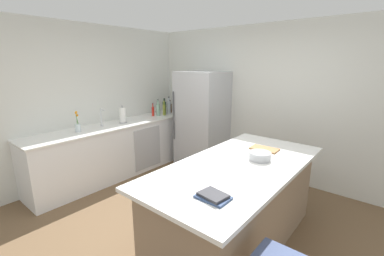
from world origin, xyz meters
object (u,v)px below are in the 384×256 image
object	(u,v)px
vinegar_bottle	(177,106)
syrup_bottle	(170,108)
hot_sauce_bottle	(153,111)
mixing_bowl	(260,156)
cookbook_stack	(213,196)
cutting_board	(264,149)
wine_bottle	(164,108)
flower_vase	(78,126)
sink_faucet	(102,117)
olive_oil_bottle	(164,109)
paper_towel_roll	(123,115)
refrigerator	(202,120)
gin_bottle	(158,109)
kitchen_island	(237,203)
soda_bottle	(169,107)

from	to	relation	value
vinegar_bottle	syrup_bottle	xyz separation A→B (m)	(-0.10, -0.10, -0.02)
hot_sauce_bottle	mixing_bowl	distance (m)	2.89
vinegar_bottle	cookbook_stack	bearing A→B (deg)	-42.42
cutting_board	wine_bottle	bearing A→B (deg)	162.38
flower_vase	sink_faucet	bearing A→B (deg)	95.32
flower_vase	olive_oil_bottle	xyz separation A→B (m)	(0.09, 1.77, 0.03)
flower_vase	cutting_board	size ratio (longest dim) A/B	0.96
sink_faucet	vinegar_bottle	distance (m)	1.72
paper_towel_roll	hot_sauce_bottle	bearing A→B (deg)	94.63
flower_vase	hot_sauce_bottle	distance (m)	1.59
refrigerator	paper_towel_roll	size ratio (longest dim) A/B	5.82
syrup_bottle	wine_bottle	size ratio (longest dim) A/B	0.81
cookbook_stack	sink_faucet	bearing A→B (deg)	164.90
olive_oil_bottle	gin_bottle	world-z (taller)	gin_bottle
cutting_board	hot_sauce_bottle	bearing A→B (deg)	168.32
vinegar_bottle	gin_bottle	bearing A→B (deg)	-96.48
kitchen_island	refrigerator	world-z (taller)	refrigerator
hot_sauce_bottle	cookbook_stack	world-z (taller)	hot_sauce_bottle
syrup_bottle	cookbook_stack	size ratio (longest dim) A/B	1.04
cookbook_stack	soda_bottle	bearing A→B (deg)	140.31
sink_faucet	hot_sauce_bottle	world-z (taller)	sink_faucet
refrigerator	hot_sauce_bottle	world-z (taller)	refrigerator
flower_vase	vinegar_bottle	distance (m)	2.16
refrigerator	sink_faucet	xyz separation A→B (m)	(-0.94, -1.54, 0.17)
hot_sauce_bottle	refrigerator	bearing A→B (deg)	22.53
gin_bottle	hot_sauce_bottle	bearing A→B (deg)	-129.43
refrigerator	kitchen_island	bearing A→B (deg)	-42.70
refrigerator	sink_faucet	size ratio (longest dim) A/B	6.05
paper_towel_roll	syrup_bottle	world-z (taller)	paper_towel_roll
gin_bottle	cookbook_stack	world-z (taller)	gin_bottle
wine_bottle	kitchen_island	bearing A→B (deg)	-29.08
syrup_bottle	gin_bottle	distance (m)	0.40
soda_bottle	paper_towel_roll	bearing A→B (deg)	-90.61
kitchen_island	gin_bottle	world-z (taller)	gin_bottle
flower_vase	syrup_bottle	distance (m)	2.06
soda_bottle	gin_bottle	size ratio (longest dim) A/B	1.06
vinegar_bottle	wine_bottle	world-z (taller)	vinegar_bottle
olive_oil_bottle	wine_bottle	bearing A→B (deg)	133.24
sink_faucet	hot_sauce_bottle	xyz separation A→B (m)	(-0.01, 1.15, -0.06)
soda_bottle	hot_sauce_bottle	world-z (taller)	soda_bottle
kitchen_island	cutting_board	distance (m)	0.77
wine_bottle	cutting_board	bearing A→B (deg)	-17.62
mixing_bowl	kitchen_island	bearing A→B (deg)	-114.22
flower_vase	wine_bottle	size ratio (longest dim) A/B	0.98
olive_oil_bottle	gin_bottle	distance (m)	0.12
sink_faucet	cookbook_stack	world-z (taller)	sink_faucet
wine_bottle	paper_towel_roll	bearing A→B (deg)	-89.07
sink_faucet	vinegar_bottle	size ratio (longest dim) A/B	0.90
wine_bottle	hot_sauce_bottle	distance (m)	0.28
cookbook_stack	mixing_bowl	world-z (taller)	mixing_bowl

